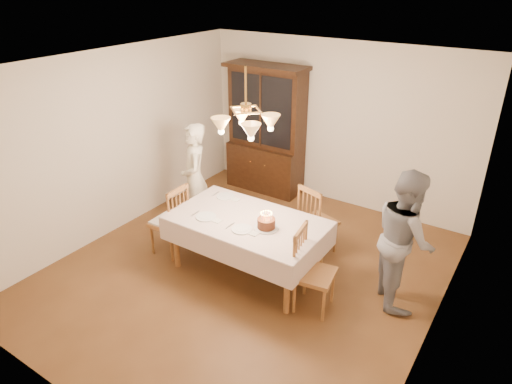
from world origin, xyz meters
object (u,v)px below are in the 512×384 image
Objects in this scene: dining_table at (247,225)px; birthday_cake at (266,224)px; elderly_woman at (195,179)px; china_hutch at (266,132)px; chair_far_side at (317,223)px.

birthday_cake is (0.31, -0.05, 0.14)m from dining_table.
elderly_woman is (-1.25, 0.49, 0.13)m from dining_table.
birthday_cake is at bearing -57.64° from china_hutch.
chair_far_side is (0.52, 0.90, -0.24)m from dining_table.
dining_table is 2.56m from china_hutch.
birthday_cake is (1.56, -0.55, 0.01)m from elderly_woman.
birthday_cake is (1.46, -2.31, -0.22)m from china_hutch.
chair_far_side is 1.85m from elderly_woman.
china_hutch reaches higher than birthday_cake.
china_hutch is (-1.15, 2.25, 0.36)m from dining_table.
china_hutch is at bearing 122.36° from birthday_cake.
china_hutch reaches higher than dining_table.
elderly_woman is at bearing 158.37° from dining_table.
birthday_cake reaches higher than dining_table.
elderly_woman is at bearing -167.09° from chair_far_side.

